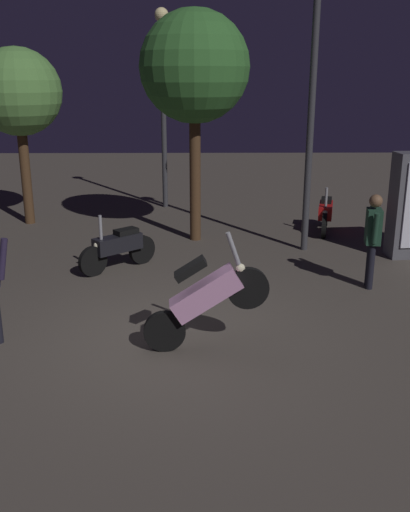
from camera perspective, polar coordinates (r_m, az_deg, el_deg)
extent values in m
plane|color=#4C443D|center=(8.17, -3.46, -8.08)|extent=(40.00, 40.00, 0.00)
cylinder|color=black|center=(7.69, -4.03, -7.47)|extent=(0.56, 0.13, 0.56)
cylinder|color=black|center=(7.54, 4.27, -3.20)|extent=(0.56, 0.13, 0.56)
cube|color=#C68CB7|center=(7.50, 0.09, -3.75)|extent=(0.98, 0.35, 0.76)
cube|color=black|center=(7.37, -1.46, -1.29)|extent=(0.44, 0.26, 0.32)
cylinder|color=gray|center=(7.34, 2.82, 0.75)|extent=(0.21, 0.07, 0.44)
sphere|color=#F2EABF|center=(7.43, 3.56, -1.20)|extent=(0.12, 0.12, 0.12)
cylinder|color=black|center=(14.31, 11.91, 4.05)|extent=(0.23, 0.57, 0.56)
cylinder|color=black|center=(13.24, 11.76, 2.98)|extent=(0.23, 0.57, 0.56)
cube|color=#B71414|center=(13.72, 11.90, 4.47)|extent=(0.52, 0.99, 0.30)
cube|color=black|center=(13.87, 11.98, 5.46)|extent=(0.34, 0.48, 0.10)
cylinder|color=gray|center=(13.30, 11.95, 5.71)|extent=(0.07, 0.07, 0.45)
sphere|color=#F2EABF|center=(13.27, 11.85, 4.26)|extent=(0.12, 0.12, 0.12)
cylinder|color=black|center=(11.23, -6.28, 0.64)|extent=(0.49, 0.44, 0.56)
cylinder|color=black|center=(10.66, -11.07, -0.51)|extent=(0.49, 0.44, 0.56)
cube|color=black|center=(10.87, -8.67, 1.24)|extent=(0.91, 0.85, 0.30)
cube|color=black|center=(10.93, -7.84, 2.44)|extent=(0.49, 0.47, 0.10)
cylinder|color=gray|center=(10.60, -10.34, 2.82)|extent=(0.08, 0.08, 0.45)
sphere|color=#F2EABF|center=(10.63, -10.70, 1.03)|extent=(0.12, 0.12, 0.12)
cylinder|color=black|center=(10.19, 16.12, -1.04)|extent=(0.12, 0.12, 0.80)
cylinder|color=black|center=(10.34, 16.02, -0.76)|extent=(0.12, 0.12, 0.80)
cube|color=#1E3F2D|center=(10.08, 16.40, 2.84)|extent=(0.30, 0.39, 0.59)
sphere|color=brown|center=(9.98, 16.61, 5.26)|extent=(0.22, 0.22, 0.22)
cylinder|color=#1E3F2D|center=(9.84, 16.58, 2.66)|extent=(0.12, 0.19, 0.54)
cylinder|color=#1E3F2D|center=(10.30, 16.25, 3.34)|extent=(0.12, 0.19, 0.54)
cylinder|color=#261E38|center=(8.07, -19.47, -0.29)|extent=(0.21, 0.14, 0.57)
cylinder|color=#38383D|center=(15.80, -4.13, 13.50)|extent=(0.14, 0.14, 4.84)
sphere|color=#F9E59E|center=(15.83, -4.35, 22.79)|extent=(0.36, 0.36, 0.36)
cylinder|color=#38383D|center=(11.83, 10.46, 13.10)|extent=(0.14, 0.14, 5.33)
cylinder|color=#4C331E|center=(12.58, -0.99, 8.01)|extent=(0.24, 0.24, 2.88)
sphere|color=#336B2D|center=(12.41, -1.05, 18.29)|extent=(2.30, 2.30, 2.30)
cylinder|color=#4C331E|center=(14.74, -17.38, 7.76)|extent=(0.24, 0.24, 2.44)
sphere|color=#568C42|center=(14.57, -18.09, 15.25)|extent=(2.03, 2.03, 2.03)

